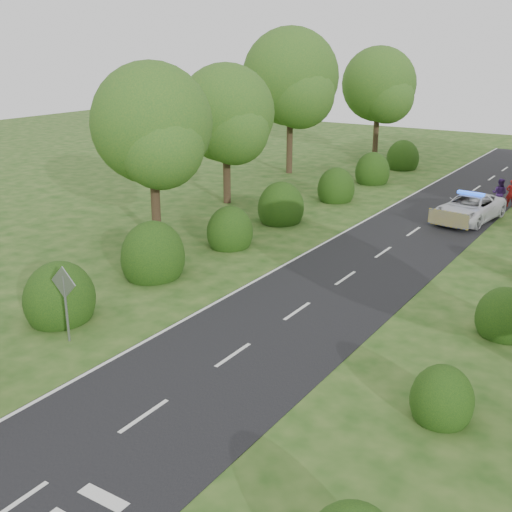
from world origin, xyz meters
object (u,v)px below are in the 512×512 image
Objects in this scene: police_van at (469,208)px; road_sign at (65,293)px; pedestrian_purple at (499,193)px; pedestrian_red at (511,193)px.

road_sign is at bearing -99.89° from police_van.
police_van is at bearing 82.37° from pedestrian_purple.
road_sign is 27.23m from pedestrian_red.
pedestrian_purple reaches higher than pedestrian_red.
pedestrian_purple is at bearing 26.00° from pedestrian_red.
police_van is (6.73, 21.62, -0.94)m from road_sign.
road_sign reaches higher than pedestrian_purple.
police_van is 4.58m from pedestrian_red.
pedestrian_purple is (7.40, 25.38, -0.79)m from road_sign.
police_van is 3.36× the size of pedestrian_red.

